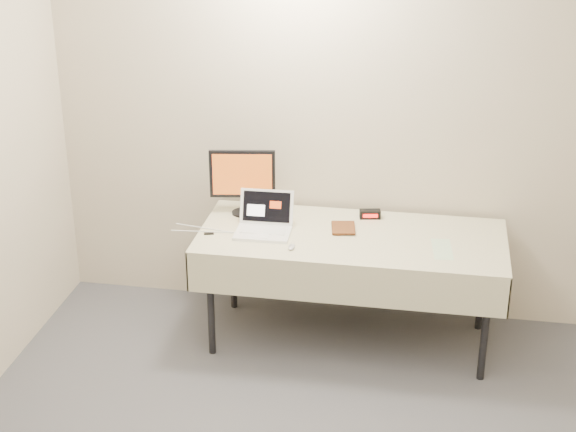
% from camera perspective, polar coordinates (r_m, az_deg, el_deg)
% --- Properties ---
extents(back_wall, '(4.00, 0.10, 2.70)m').
position_cam_1_polar(back_wall, '(5.57, 4.84, 6.43)').
color(back_wall, beige).
rests_on(back_wall, ground).
extents(table, '(1.86, 0.81, 0.74)m').
position_cam_1_polar(table, '(5.39, 4.13, -1.85)').
color(table, black).
rests_on(table, ground).
extents(laptop, '(0.34, 0.32, 0.22)m').
position_cam_1_polar(laptop, '(5.39, -1.53, -0.40)').
color(laptop, white).
rests_on(laptop, table).
extents(monitor, '(0.41, 0.17, 0.43)m').
position_cam_1_polar(monitor, '(5.56, -2.97, 2.53)').
color(monitor, black).
rests_on(monitor, table).
extents(book, '(0.14, 0.04, 0.19)m').
position_cam_1_polar(book, '(5.39, 2.86, 0.05)').
color(book, '#964B1B').
rests_on(book, table).
extents(alarm_clock, '(0.14, 0.08, 0.05)m').
position_cam_1_polar(alarm_clock, '(5.60, 5.32, 0.12)').
color(alarm_clock, black).
rests_on(alarm_clock, table).
extents(clicker, '(0.04, 0.08, 0.02)m').
position_cam_1_polar(clicker, '(5.18, 0.23, -2.01)').
color(clicker, '#B7B7BA').
rests_on(clicker, table).
extents(paper_form, '(0.14, 0.29, 0.00)m').
position_cam_1_polar(paper_form, '(5.25, 9.93, -2.12)').
color(paper_form, '#B5D5A9').
rests_on(paper_form, table).
extents(usb_dongle, '(0.06, 0.03, 0.01)m').
position_cam_1_polar(usb_dongle, '(5.38, -5.14, -1.15)').
color(usb_dongle, black).
rests_on(usb_dongle, table).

